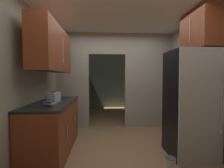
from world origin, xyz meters
The scene contains 12 objects.
ground centered at (0.00, 0.00, 0.00)m, with size 20.00×20.00×0.00m, color #93704C.
kitchen_overhead_slab centered at (0.00, 0.46, 2.61)m, with size 3.54×7.07×0.06m, color silver.
kitchen_partition centered at (0.07, 1.54, 1.38)m, with size 3.14×0.12×2.58m.
adjoining_room_shell centered at (0.00, 3.54, 1.29)m, with size 3.14×3.03×2.58m.
kitchen_flank_left centered at (-1.62, -0.48, 1.29)m, with size 0.10×4.04×2.58m, color #9E998C.
refrigerator centered at (1.18, -0.16, 0.92)m, with size 0.72×0.71×1.84m.
lower_cabinet_run centered at (-1.24, 0.14, 0.46)m, with size 0.66×1.67×0.92m.
upper_cabinet_counterside centered at (-1.24, 0.14, 1.88)m, with size 0.36×1.50×0.80m.
upper_cabinet_fridgeside centered at (1.39, -0.06, 2.21)m, with size 0.36×0.79×0.69m.
boombox centered at (-1.21, 0.08, 1.01)m, with size 0.15×0.41×0.21m.
book_stack centered at (-1.18, -0.27, 0.96)m, with size 0.15×0.18×0.08m.
paint_can centered at (0.64, -0.61, 0.10)m, with size 0.16×0.16×0.21m.
Camera 1 is at (-0.35, -2.81, 1.37)m, focal length 25.36 mm.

